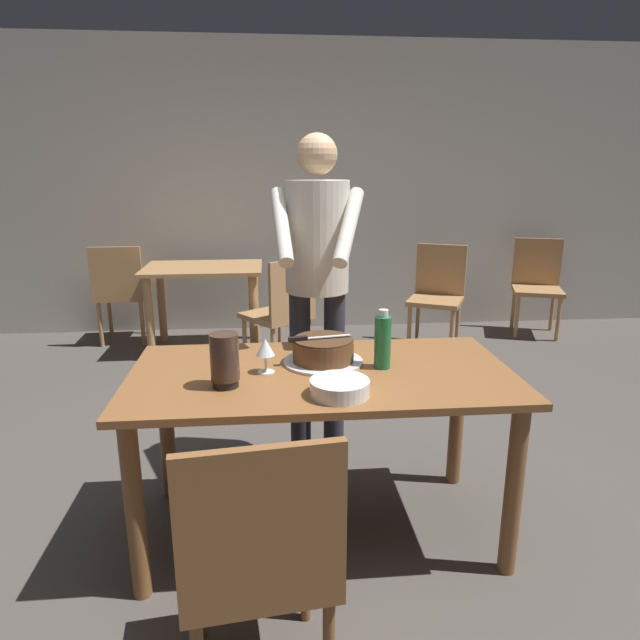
# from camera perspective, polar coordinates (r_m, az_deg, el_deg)

# --- Properties ---
(ground_plane) EXTENTS (14.00, 14.00, 0.00)m
(ground_plane) POSITION_cam_1_polar(r_m,az_deg,el_deg) (2.66, 0.15, -20.54)
(ground_plane) COLOR #4C4742
(back_wall) EXTENTS (10.00, 0.12, 2.70)m
(back_wall) POSITION_cam_1_polar(r_m,az_deg,el_deg) (5.51, -3.21, 13.14)
(back_wall) COLOR #BCB7AD
(back_wall) RESTS_ON ground_plane
(main_dining_table) EXTENTS (1.57, 0.82, 0.75)m
(main_dining_table) POSITION_cam_1_polar(r_m,az_deg,el_deg) (2.34, 0.17, -7.89)
(main_dining_table) COLOR brown
(main_dining_table) RESTS_ON ground_plane
(cake_on_platter) EXTENTS (0.34, 0.34, 0.11)m
(cake_on_platter) POSITION_cam_1_polar(r_m,az_deg,el_deg) (2.38, 0.33, -3.25)
(cake_on_platter) COLOR silver
(cake_on_platter) RESTS_ON main_dining_table
(cake_knife) EXTENTS (0.27, 0.07, 0.02)m
(cake_knife) POSITION_cam_1_polar(r_m,az_deg,el_deg) (2.34, -1.36, -1.89)
(cake_knife) COLOR silver
(cake_knife) RESTS_ON cake_on_platter
(plate_stack) EXTENTS (0.22, 0.22, 0.06)m
(plate_stack) POSITION_cam_1_polar(r_m,az_deg,el_deg) (2.06, 2.01, -6.92)
(plate_stack) COLOR white
(plate_stack) RESTS_ON main_dining_table
(wine_glass_near) EXTENTS (0.08, 0.08, 0.14)m
(wine_glass_near) POSITION_cam_1_polar(r_m,az_deg,el_deg) (2.26, -5.60, -2.91)
(wine_glass_near) COLOR silver
(wine_glass_near) RESTS_ON main_dining_table
(water_bottle) EXTENTS (0.07, 0.07, 0.25)m
(water_bottle) POSITION_cam_1_polar(r_m,az_deg,el_deg) (2.32, 6.43, -2.17)
(water_bottle) COLOR #1E6B38
(water_bottle) RESTS_ON main_dining_table
(hurricane_lamp) EXTENTS (0.11, 0.11, 0.21)m
(hurricane_lamp) POSITION_cam_1_polar(r_m,az_deg,el_deg) (2.14, -9.73, -4.04)
(hurricane_lamp) COLOR black
(hurricane_lamp) RESTS_ON main_dining_table
(person_cutting_cake) EXTENTS (0.46, 0.57, 1.72)m
(person_cutting_cake) POSITION_cam_1_polar(r_m,az_deg,el_deg) (2.82, -0.31, 5.45)
(person_cutting_cake) COLOR #2D2D38
(person_cutting_cake) RESTS_ON ground_plane
(chair_near_side) EXTENTS (0.49, 0.49, 0.90)m
(chair_near_side) POSITION_cam_1_polar(r_m,az_deg,el_deg) (1.73, -6.29, -22.84)
(chair_near_side) COLOR brown
(chair_near_side) RESTS_ON ground_plane
(background_table) EXTENTS (1.00, 0.70, 0.74)m
(background_table) POSITION_cam_1_polar(r_m,az_deg,el_deg) (4.93, -11.77, 3.53)
(background_table) COLOR tan
(background_table) RESTS_ON ground_plane
(background_chair_0) EXTENTS (0.59, 0.59, 0.90)m
(background_chair_0) POSITION_cam_1_polar(r_m,az_deg,el_deg) (5.05, 11.90, 2.79)
(background_chair_0) COLOR tan
(background_chair_0) RESTS_ON ground_plane
(background_chair_1) EXTENTS (0.56, 0.56, 0.90)m
(background_chair_1) POSITION_cam_1_polar(r_m,az_deg,el_deg) (5.75, 21.30, 3.58)
(background_chair_1) COLOR tan
(background_chair_1) RESTS_ON ground_plane
(background_chair_2) EXTENTS (0.62, 0.62, 0.90)m
(background_chair_2) POSITION_cam_1_polar(r_m,az_deg,el_deg) (4.34, -3.87, 1.05)
(background_chair_2) COLOR tan
(background_chair_2) RESTS_ON ground_plane
(background_chair_3) EXTENTS (0.46, 0.46, 0.90)m
(background_chair_3) POSITION_cam_1_polar(r_m,az_deg,el_deg) (5.34, -19.69, 2.90)
(background_chair_3) COLOR tan
(background_chair_3) RESTS_ON ground_plane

